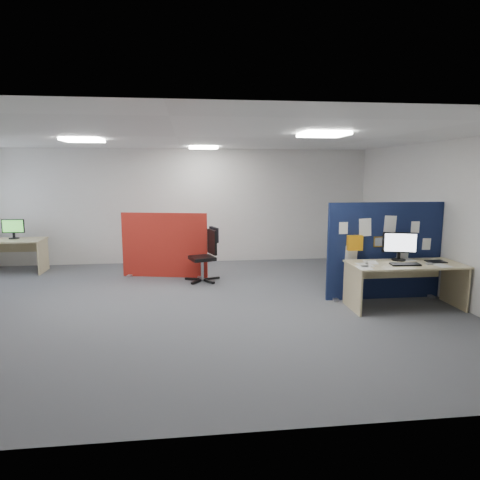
{
  "coord_description": "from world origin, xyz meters",
  "views": [
    {
      "loc": [
        0.17,
        -6.77,
        2.18
      ],
      "look_at": [
        1.04,
        0.49,
        1.0
      ],
      "focal_mm": 32.0,
      "sensor_mm": 36.0,
      "label": 1
    }
  ],
  "objects": [
    {
      "name": "wall_back",
      "position": [
        0.0,
        3.5,
        1.35
      ],
      "size": [
        9.0,
        0.02,
        2.7
      ],
      "primitive_type": "cube",
      "color": "silver",
      "rests_on": "floor"
    },
    {
      "name": "red_divider",
      "position": [
        -0.34,
        2.04,
        0.66
      ],
      "size": [
        1.75,
        0.44,
        1.34
      ],
      "rotation": [
        0.0,
        0.0,
        -0.22
      ],
      "color": "#A22014",
      "rests_on": "floor"
    },
    {
      "name": "ceiling_lights",
      "position": [
        0.33,
        0.67,
        2.67
      ],
      "size": [
        4.1,
        4.1,
        0.04
      ],
      "color": "white",
      "rests_on": "ceiling"
    },
    {
      "name": "mouse",
      "position": [
        3.9,
        -0.62,
        0.74
      ],
      "size": [
        0.11,
        0.07,
        0.03
      ],
      "primitive_type": "cube",
      "rotation": [
        0.0,
        0.0,
        0.09
      ],
      "color": "#9E9EA3",
      "rests_on": "main_desk"
    },
    {
      "name": "monitor_main",
      "position": [
        3.58,
        -0.25,
        0.99
      ],
      "size": [
        0.52,
        0.22,
        0.46
      ],
      "rotation": [
        0.0,
        0.0,
        -0.3
      ],
      "color": "black",
      "rests_on": "main_desk"
    },
    {
      "name": "monitor_second",
      "position": [
        -3.62,
        2.93,
        0.96
      ],
      "size": [
        0.47,
        0.21,
        0.42
      ],
      "rotation": [
        0.0,
        0.0,
        -0.03
      ],
      "color": "black",
      "rests_on": "second_desk"
    },
    {
      "name": "office_chair",
      "position": [
        0.52,
        1.61,
        0.6
      ],
      "size": [
        0.71,
        0.67,
        1.06
      ],
      "rotation": [
        0.0,
        0.0,
        0.31
      ],
      "color": "black",
      "rests_on": "floor"
    },
    {
      "name": "floor",
      "position": [
        0.0,
        0.0,
        0.0
      ],
      "size": [
        9.0,
        9.0,
        0.0
      ],
      "primitive_type": "plane",
      "color": "#4C4F54",
      "rests_on": "ground"
    },
    {
      "name": "wall_front",
      "position": [
        0.0,
        -3.5,
        1.35
      ],
      "size": [
        9.0,
        0.02,
        2.7
      ],
      "primitive_type": "cube",
      "color": "silver",
      "rests_on": "floor"
    },
    {
      "name": "main_desk",
      "position": [
        3.58,
        -0.44,
        0.56
      ],
      "size": [
        1.79,
        0.79,
        0.73
      ],
      "color": "tan",
      "rests_on": "floor"
    },
    {
      "name": "paper_tray",
      "position": [
        4.12,
        -0.44,
        0.74
      ],
      "size": [
        0.28,
        0.22,
        0.01
      ],
      "primitive_type": "cube",
      "rotation": [
        0.0,
        0.0,
        -0.01
      ],
      "color": "black",
      "rests_on": "main_desk"
    },
    {
      "name": "navy_divider",
      "position": [
        3.46,
        0.06,
        0.83
      ],
      "size": [
        2.02,
        0.3,
        1.66
      ],
      "color": "#0F1A39",
      "rests_on": "floor"
    },
    {
      "name": "ceiling",
      "position": [
        0.0,
        0.0,
        2.7
      ],
      "size": [
        9.0,
        7.0,
        0.02
      ],
      "primitive_type": "cube",
      "color": "white",
      "rests_on": "wall_back"
    },
    {
      "name": "desk_papers",
      "position": [
        3.31,
        -0.48,
        0.73
      ],
      "size": [
        1.5,
        0.84,
        0.0
      ],
      "color": "white",
      "rests_on": "main_desk"
    },
    {
      "name": "keyboard",
      "position": [
        3.51,
        -0.6,
        0.74
      ],
      "size": [
        0.46,
        0.22,
        0.02
      ],
      "primitive_type": "cube",
      "rotation": [
        0.0,
        0.0,
        -0.08
      ],
      "color": "black",
      "rests_on": "main_desk"
    },
    {
      "name": "second_desk",
      "position": [
        -3.68,
        2.84,
        0.54
      ],
      "size": [
        1.42,
        0.71,
        0.73
      ],
      "color": "tan",
      "rests_on": "floor"
    },
    {
      "name": "wall_right",
      "position": [
        4.5,
        0.0,
        1.35
      ],
      "size": [
        0.02,
        7.0,
        2.7
      ],
      "primitive_type": "cube",
      "color": "silver",
      "rests_on": "floor"
    }
  ]
}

